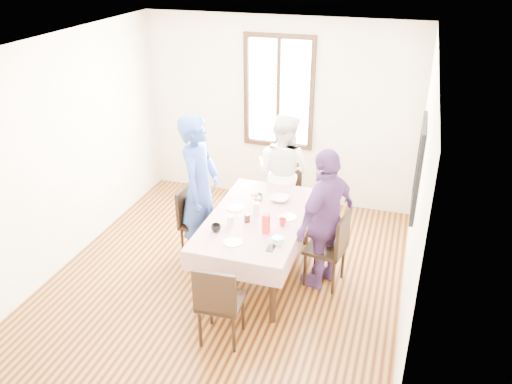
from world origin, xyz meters
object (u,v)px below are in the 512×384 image
Objects in this scene: dining_table at (257,246)px; chair_right at (325,248)px; chair_left at (200,223)px; chair_far at (283,196)px; person_right at (325,219)px; chair_near at (221,301)px; person_far at (283,173)px; person_left at (200,189)px.

chair_right is at bearing 3.89° from dining_table.
chair_far is (0.79, 1.02, 0.00)m from chair_left.
chair_far is at bearing -121.31° from person_right.
chair_near is (0.79, -1.35, 0.00)m from chair_left.
person_right is (-0.02, 0.00, 0.38)m from chair_right.
dining_table is 1.04× the size of person_right.
dining_table is 1.06× the size of person_far.
chair_right is 0.49× the size of person_left.
person_far is (-0.79, 1.11, 0.36)m from chair_right.
chair_far and chair_near have the same top height.
person_far is 0.98× the size of person_right.
person_left is at bearing 168.16° from dining_table.
chair_right is at bearing 125.33° from chair_far.
chair_right is (0.79, 0.05, 0.08)m from dining_table.
chair_far is (-0.79, 1.13, 0.00)m from chair_right.
person_far reaches higher than chair_left.
chair_near is (0.00, -1.19, 0.08)m from dining_table.
person_far is (0.79, 1.00, 0.36)m from chair_left.
person_left is at bearing 53.35° from chair_far.
chair_far is 1.37m from person_left.
chair_far is (0.00, 1.19, 0.08)m from dining_table.
chair_far is 0.55× the size of person_right.
dining_table is 1.19m from chair_far.
dining_table is at bearing 90.34° from chair_far.
chair_left is 1.00× the size of chair_near.
person_right is at bearing -95.23° from person_left.
person_left is (-0.77, -1.02, 0.47)m from chair_far.
chair_right is at bearing 143.25° from person_far.
chair_left is at bearing 69.42° from person_far.
chair_far is at bearing -72.26° from person_far.
chair_far is 0.36m from person_far.
chair_near is at bearing 156.72° from chair_right.
chair_right is 1.38m from chair_far.
chair_far is 2.37m from chair_near.
chair_near is at bearing -90.00° from dining_table.
chair_right is 1.47m from chair_near.
dining_table is at bearing 79.56° from chair_left.
person_left reaches higher than person_far.
chair_left is 0.49× the size of person_left.
person_right is (0.77, 0.05, 0.46)m from dining_table.
person_far is at bearing 44.82° from chair_right.
dining_table is at bearing -103.08° from person_left.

